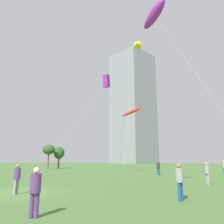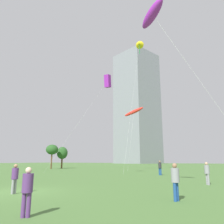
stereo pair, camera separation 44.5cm
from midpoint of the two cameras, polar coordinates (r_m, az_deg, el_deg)
The scene contains 13 objects.
ground at distance 14.70m, azimuth -21.96°, elevation -18.33°, with size 280.00×280.00×0.00m, color #4C7538.
person_standing_0 at distance 13.93m, azimuth -22.55°, elevation -14.87°, with size 0.35×0.35×1.59m.
person_standing_1 at distance 29.57m, azimuth 12.49°, elevation -13.40°, with size 0.39×0.39×1.76m.
person_standing_3 at distance 8.17m, azimuth -19.14°, elevation -17.73°, with size 0.35×0.35×1.57m.
person_standing_5 at distance 19.04m, azimuth 23.59°, elevation -13.68°, with size 0.37×0.37×1.67m.
person_standing_6 at distance 11.13m, azimuth 16.91°, elevation -15.93°, with size 0.37×0.37×1.67m.
kite_flying_0 at distance 17.31m, azimuth 10.97°, elevation 23.17°, with size 7.19×3.43×12.58m.
kite_flying_2 at distance 30.28m, azimuth -0.73°, elevation 7.80°, with size 9.83×2.02×13.06m.
kite_flying_3 at distance 45.14m, azimuth 7.23°, elevation 16.68°, with size 1.81×9.60×24.38m.
kite_flying_4 at distance 44.99m, azimuth 5.84°, elevation 0.06°, with size 4.09×3.31×12.36m.
park_tree_0 at distance 54.30m, azimuth -12.27°, elevation -10.15°, with size 2.48×2.48×4.90m.
park_tree_1 at distance 51.89m, azimuth -14.72°, elevation -9.25°, with size 2.65×2.65×5.23m.
distant_highrise_0 at distance 146.72m, azimuth 6.48°, elevation 1.24°, with size 21.95×22.28×71.32m, color gray.
Camera 2 is at (11.64, -8.93, 1.79)m, focal length 36.07 mm.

